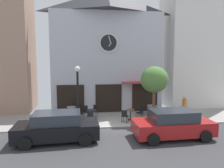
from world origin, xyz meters
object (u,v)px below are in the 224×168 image
at_px(street_lamp, 78,96).
at_px(street_tree, 154,80).
at_px(cafe_table_center_right, 72,110).
at_px(parked_car_black, 57,127).
at_px(cafe_chair_outer, 140,112).
at_px(cafe_chair_curbside, 86,111).
at_px(cafe_table_leftmost, 152,108).
at_px(pedestrian_orange, 184,107).
at_px(cafe_chair_near_lamp, 76,108).
at_px(parked_car_red, 173,124).
at_px(cafe_chair_near_tree, 125,115).
at_px(cafe_table_near_curb, 130,113).
at_px(cafe_chair_under_awning, 80,113).
at_px(cafe_chair_mid_row, 95,110).
at_px(cafe_chair_facing_street, 90,116).
at_px(cafe_chair_left_end, 142,109).
at_px(cafe_table_near_door, 92,113).

distance_m(street_lamp, street_tree, 5.21).
relative_size(street_tree, cafe_table_center_right, 4.98).
bearing_deg(parked_car_black, cafe_chair_outer, 32.78).
height_order(cafe_chair_curbside, cafe_chair_outer, same).
xyz_separation_m(cafe_table_leftmost, pedestrian_orange, (1.95, -1.46, 0.32)).
bearing_deg(cafe_chair_near_lamp, parked_car_red, -46.46).
xyz_separation_m(cafe_chair_near_tree, pedestrian_orange, (4.49, 0.38, 0.33)).
relative_size(cafe_table_center_right, cafe_table_near_curb, 1.03).
distance_m(cafe_chair_near_tree, cafe_chair_under_awning, 3.25).
xyz_separation_m(cafe_chair_near_tree, cafe_chair_mid_row, (-1.93, 1.76, 0.00)).
xyz_separation_m(street_tree, cafe_table_near_curb, (-1.44, 0.79, -2.43)).
relative_size(cafe_chair_mid_row, cafe_chair_facing_street, 1.00).
bearing_deg(cafe_table_near_curb, cafe_chair_left_end, 43.54).
xyz_separation_m(cafe_table_leftmost, cafe_chair_left_end, (-0.82, -0.09, -0.02)).
distance_m(cafe_chair_outer, parked_car_red, 3.96).
relative_size(street_tree, cafe_chair_mid_row, 4.28).
bearing_deg(cafe_chair_facing_street, cafe_table_near_door, 81.25).
bearing_deg(street_tree, cafe_chair_under_awning, 166.16).
xyz_separation_m(cafe_table_near_curb, cafe_table_leftmost, (1.99, 1.20, 0.04)).
xyz_separation_m(street_tree, cafe_chair_mid_row, (-3.92, 1.93, -2.41)).
bearing_deg(parked_car_red, cafe_chair_curbside, 135.29).
distance_m(cafe_chair_under_awning, cafe_chair_outer, 4.41).
xyz_separation_m(street_tree, cafe_table_center_right, (-5.66, 2.18, -2.39)).
bearing_deg(street_lamp, cafe_chair_outer, 11.88).
bearing_deg(cafe_table_leftmost, cafe_chair_under_awning, -172.37).
distance_m(cafe_chair_near_tree, pedestrian_orange, 4.52).
bearing_deg(cafe_chair_under_awning, street_lamp, -92.96).
height_order(cafe_chair_near_lamp, cafe_chair_left_end, same).
xyz_separation_m(cafe_chair_under_awning, cafe_chair_facing_street, (0.73, -0.94, 0.00)).
height_order(cafe_table_leftmost, pedestrian_orange, pedestrian_orange).
relative_size(cafe_table_near_door, pedestrian_orange, 0.46).
bearing_deg(pedestrian_orange, cafe_table_near_door, 175.16).
distance_m(pedestrian_orange, parked_car_black, 9.16).
bearing_deg(cafe_chair_mid_row, cafe_chair_facing_street, -104.26).
distance_m(cafe_chair_curbside, cafe_chair_facing_street, 1.51).
height_order(street_lamp, cafe_chair_outer, street_lamp).
bearing_deg(pedestrian_orange, cafe_chair_under_awning, 174.65).
xyz_separation_m(cafe_table_center_right, cafe_chair_near_lamp, (0.27, 0.73, -0.02)).
xyz_separation_m(street_tree, cafe_table_near_door, (-4.21, 1.11, -2.39)).
distance_m(street_lamp, cafe_chair_facing_street, 1.66).
bearing_deg(cafe_chair_near_tree, street_tree, -4.65).
relative_size(cafe_chair_near_tree, pedestrian_orange, 0.54).
bearing_deg(cafe_chair_facing_street, parked_car_red, -35.57).
height_order(cafe_chair_mid_row, cafe_chair_facing_street, same).
relative_size(pedestrian_orange, parked_car_red, 0.39).
distance_m(cafe_table_leftmost, cafe_chair_near_tree, 3.13).
bearing_deg(cafe_chair_mid_row, cafe_table_near_door, -109.40).
distance_m(street_tree, cafe_table_near_curb, 2.93).
distance_m(street_lamp, cafe_chair_near_tree, 3.45).
relative_size(cafe_table_near_curb, parked_car_black, 0.17).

